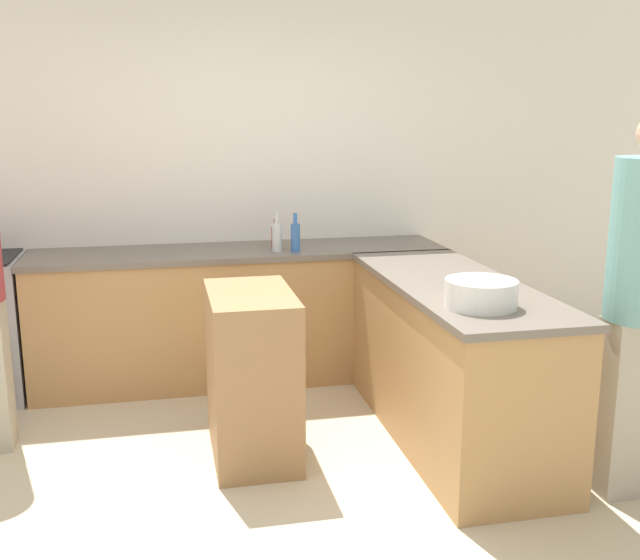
{
  "coord_description": "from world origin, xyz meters",
  "views": [
    {
      "loc": [
        -0.52,
        -3.2,
        1.85
      ],
      "look_at": [
        0.3,
        0.59,
        0.97
      ],
      "focal_mm": 42.0,
      "sensor_mm": 36.0,
      "label": 1
    }
  ],
  "objects_px": {
    "island_table": "(252,374)",
    "hot_sauce_bottle": "(276,237)",
    "vinegar_bottle_clear": "(277,236)",
    "mixing_bowl": "(481,294)",
    "water_bottle_blue": "(295,236)"
  },
  "relations": [
    {
      "from": "mixing_bowl",
      "to": "vinegar_bottle_clear",
      "type": "distance_m",
      "value": 1.8
    },
    {
      "from": "island_table",
      "to": "vinegar_bottle_clear",
      "type": "xyz_separation_m",
      "value": [
        0.31,
        1.07,
        0.57
      ]
    },
    {
      "from": "mixing_bowl",
      "to": "water_bottle_blue",
      "type": "xyz_separation_m",
      "value": [
        -0.61,
        1.61,
        0.04
      ]
    },
    {
      "from": "island_table",
      "to": "mixing_bowl",
      "type": "bearing_deg",
      "value": -28.77
    },
    {
      "from": "island_table",
      "to": "mixing_bowl",
      "type": "distance_m",
      "value": 1.31
    },
    {
      "from": "mixing_bowl",
      "to": "hot_sauce_bottle",
      "type": "xyz_separation_m",
      "value": [
        -0.72,
        1.75,
        0.01
      ]
    },
    {
      "from": "island_table",
      "to": "mixing_bowl",
      "type": "xyz_separation_m",
      "value": [
        1.05,
        -0.57,
        0.53
      ]
    },
    {
      "from": "island_table",
      "to": "hot_sauce_bottle",
      "type": "distance_m",
      "value": 1.34
    },
    {
      "from": "island_table",
      "to": "hot_sauce_bottle",
      "type": "bearing_deg",
      "value": 74.67
    },
    {
      "from": "vinegar_bottle_clear",
      "to": "water_bottle_blue",
      "type": "bearing_deg",
      "value": -13.04
    },
    {
      "from": "vinegar_bottle_clear",
      "to": "mixing_bowl",
      "type": "bearing_deg",
      "value": -65.93
    },
    {
      "from": "island_table",
      "to": "hot_sauce_bottle",
      "type": "height_order",
      "value": "hot_sauce_bottle"
    },
    {
      "from": "island_table",
      "to": "vinegar_bottle_clear",
      "type": "bearing_deg",
      "value": 73.69
    },
    {
      "from": "island_table",
      "to": "water_bottle_blue",
      "type": "relative_size",
      "value": 3.51
    },
    {
      "from": "island_table",
      "to": "mixing_bowl",
      "type": "height_order",
      "value": "mixing_bowl"
    }
  ]
}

